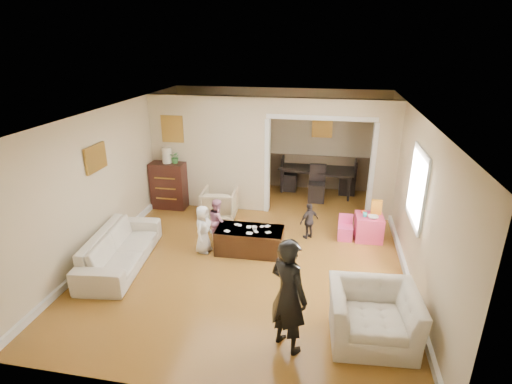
% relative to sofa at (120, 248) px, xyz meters
% --- Properties ---
extents(floor, '(7.00, 7.00, 0.00)m').
position_rel_sofa_xyz_m(floor, '(2.19, 1.06, -0.31)').
color(floor, '#A8702B').
rests_on(floor, ground).
extents(partition_left, '(2.75, 0.18, 2.60)m').
position_rel_sofa_xyz_m(partition_left, '(0.81, 2.86, 0.99)').
color(partition_left, '#CAB894').
rests_on(partition_left, ground).
extents(partition_right, '(0.55, 0.18, 2.60)m').
position_rel_sofa_xyz_m(partition_right, '(4.66, 2.86, 0.99)').
color(partition_right, '#CAB894').
rests_on(partition_right, ground).
extents(partition_header, '(2.22, 0.18, 0.35)m').
position_rel_sofa_xyz_m(partition_header, '(3.29, 2.86, 2.12)').
color(partition_header, '#CAB894').
rests_on(partition_header, partition_right).
extents(window_pane, '(0.03, 0.95, 1.10)m').
position_rel_sofa_xyz_m(window_pane, '(4.92, 0.66, 1.24)').
color(window_pane, white).
rests_on(window_pane, ground).
extents(framed_art_partition, '(0.45, 0.03, 0.55)m').
position_rel_sofa_xyz_m(framed_art_partition, '(-0.01, 2.76, 1.54)').
color(framed_art_partition, brown).
rests_on(framed_art_partition, partition_left).
extents(framed_art_sofa_wall, '(0.03, 0.55, 0.40)m').
position_rel_sofa_xyz_m(framed_art_sofa_wall, '(-0.52, 0.46, 1.49)').
color(framed_art_sofa_wall, brown).
extents(framed_art_alcove, '(0.45, 0.03, 0.55)m').
position_rel_sofa_xyz_m(framed_art_alcove, '(3.29, 4.50, 1.39)').
color(framed_art_alcove, brown).
extents(sofa, '(1.06, 2.19, 0.62)m').
position_rel_sofa_xyz_m(sofa, '(0.00, 0.00, 0.00)').
color(sofa, silver).
rests_on(sofa, ground).
extents(armchair_back, '(0.78, 0.80, 0.68)m').
position_rel_sofa_xyz_m(armchair_back, '(1.19, 2.21, 0.03)').
color(armchair_back, '#C7B18A').
rests_on(armchair_back, ground).
extents(armchair_front, '(1.20, 1.06, 0.73)m').
position_rel_sofa_xyz_m(armchair_front, '(4.20, -1.14, 0.06)').
color(armchair_front, silver).
rests_on(armchair_front, ground).
extents(dresser, '(0.80, 0.45, 1.10)m').
position_rel_sofa_xyz_m(dresser, '(-0.13, 2.60, 0.24)').
color(dresser, '#371410').
rests_on(dresser, ground).
extents(table_lamp, '(0.22, 0.22, 0.36)m').
position_rel_sofa_xyz_m(table_lamp, '(-0.13, 2.60, 0.97)').
color(table_lamp, beige).
rests_on(table_lamp, dresser).
extents(potted_plant, '(0.25, 0.22, 0.28)m').
position_rel_sofa_xyz_m(potted_plant, '(0.07, 2.60, 0.93)').
color(potted_plant, '#3A7634').
rests_on(potted_plant, dresser).
extents(coffee_table, '(1.25, 0.65, 0.46)m').
position_rel_sofa_xyz_m(coffee_table, '(2.15, 0.86, -0.08)').
color(coffee_table, '#331A10').
rests_on(coffee_table, ground).
extents(coffee_cup, '(0.10, 0.10, 0.09)m').
position_rel_sofa_xyz_m(coffee_cup, '(2.25, 0.81, 0.20)').
color(coffee_cup, white).
rests_on(coffee_cup, coffee_table).
extents(play_table, '(0.55, 0.55, 0.50)m').
position_rel_sofa_xyz_m(play_table, '(4.37, 1.79, -0.06)').
color(play_table, '#E03A6C').
rests_on(play_table, ground).
extents(cereal_box, '(0.20, 0.08, 0.30)m').
position_rel_sofa_xyz_m(cereal_box, '(4.49, 1.89, 0.35)').
color(cereal_box, yellow).
rests_on(cereal_box, play_table).
extents(cyan_cup, '(0.08, 0.08, 0.08)m').
position_rel_sofa_xyz_m(cyan_cup, '(4.27, 1.74, 0.24)').
color(cyan_cup, teal).
rests_on(cyan_cup, play_table).
extents(toy_block, '(0.10, 0.09, 0.05)m').
position_rel_sofa_xyz_m(toy_block, '(4.25, 1.91, 0.22)').
color(toy_block, red).
rests_on(toy_block, play_table).
extents(play_bowl, '(0.21, 0.21, 0.05)m').
position_rel_sofa_xyz_m(play_bowl, '(4.42, 1.67, 0.22)').
color(play_bowl, white).
rests_on(play_bowl, play_table).
extents(dining_table, '(2.05, 1.36, 0.67)m').
position_rel_sofa_xyz_m(dining_table, '(3.26, 4.27, 0.02)').
color(dining_table, black).
rests_on(dining_table, ground).
extents(adult_person, '(0.68, 0.64, 1.57)m').
position_rel_sofa_xyz_m(adult_person, '(3.11, -1.48, 0.48)').
color(adult_person, black).
rests_on(adult_person, ground).
extents(child_kneel_a, '(0.35, 0.49, 0.92)m').
position_rel_sofa_xyz_m(child_kneel_a, '(1.30, 0.71, 0.15)').
color(child_kneel_a, white).
rests_on(child_kneel_a, ground).
extents(child_kneel_b, '(0.47, 0.52, 0.88)m').
position_rel_sofa_xyz_m(child_kneel_b, '(1.45, 1.16, 0.13)').
color(child_kneel_b, pink).
rests_on(child_kneel_b, ground).
extents(child_toddler, '(0.45, 0.43, 0.75)m').
position_rel_sofa_xyz_m(child_toddler, '(3.20, 1.61, 0.07)').
color(child_toddler, black).
rests_on(child_toddler, ground).
extents(craft_papers, '(0.87, 0.47, 0.00)m').
position_rel_sofa_xyz_m(craft_papers, '(2.15, 0.87, 0.16)').
color(craft_papers, white).
rests_on(craft_papers, coffee_table).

